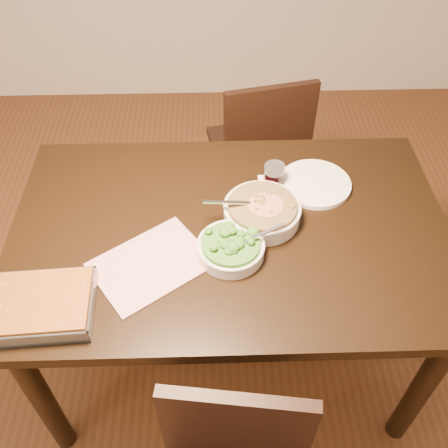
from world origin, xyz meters
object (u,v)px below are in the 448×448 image
at_px(chair_far, 260,146).
at_px(stew_bowl, 262,211).
at_px(wine_tumbler, 274,175).
at_px(baking_dish, 38,306).
at_px(broccoli_bowl, 231,247).
at_px(table, 230,247).
at_px(dinner_plate, 315,184).

bearing_deg(chair_far, stew_bowl, 72.38).
distance_m(wine_tumbler, chair_far, 0.66).
bearing_deg(baking_dish, broccoli_bowl, 16.49).
distance_m(baking_dish, chair_far, 1.32).
height_order(table, chair_far, chair_far).
bearing_deg(stew_bowl, table, -159.92).
relative_size(table, chair_far, 1.65).
distance_m(stew_bowl, chair_far, 0.80).
bearing_deg(stew_bowl, chair_far, 84.56).
height_order(broccoli_bowl, baking_dish, broccoli_bowl).
relative_size(baking_dish, dinner_plate, 1.27).
bearing_deg(wine_tumbler, stew_bowl, -108.57).
relative_size(baking_dish, wine_tumbler, 3.82).
bearing_deg(chair_far, broccoli_bowl, 66.53).
height_order(broccoli_bowl, wine_tumbler, wine_tumbler).
bearing_deg(chair_far, table, 65.13).
bearing_deg(broccoli_bowl, baking_dish, -160.26).
relative_size(baking_dish, chair_far, 0.37).
height_order(stew_bowl, dinner_plate, stew_bowl).
xyz_separation_m(dinner_plate, chair_far, (-0.13, 0.58, -0.28)).
distance_m(table, stew_bowl, 0.17).
bearing_deg(broccoli_bowl, stew_bowl, 54.28).
height_order(table, baking_dish, baking_dish).
bearing_deg(wine_tumbler, broccoli_bowl, -117.45).
bearing_deg(stew_bowl, baking_dish, -152.10).
height_order(stew_bowl, wine_tumbler, stew_bowl).
height_order(baking_dish, wine_tumbler, wine_tumbler).
distance_m(stew_bowl, dinner_plate, 0.25).
bearing_deg(stew_bowl, broccoli_bowl, -125.72).
relative_size(stew_bowl, baking_dish, 0.89).
height_order(stew_bowl, chair_far, chair_far).
relative_size(table, wine_tumbler, 17.18).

